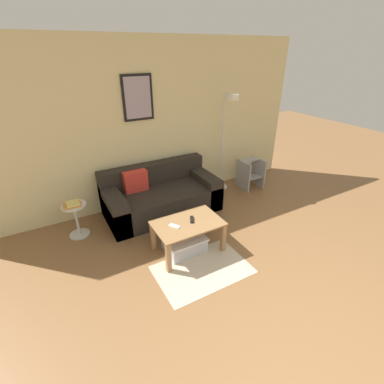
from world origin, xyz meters
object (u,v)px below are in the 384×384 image
object	(u,v)px
couch	(161,196)
book_stack	(72,204)
storage_bin	(184,243)
floor_lamp	(227,135)
side_table	(76,217)
step_stool	(251,173)
coffee_table	(188,228)
remote_control	(192,219)
cell_phone	(174,226)

from	to	relation	value
couch	book_stack	size ratio (longest dim) A/B	7.47
storage_bin	floor_lamp	distance (m)	2.11
couch	storage_bin	distance (m)	1.09
floor_lamp	side_table	bearing A→B (deg)	-176.49
storage_bin	step_stool	distance (m)	2.24
coffee_table	side_table	xyz separation A→B (m)	(-1.18, 1.05, -0.05)
remote_control	step_stool	xyz separation A→B (m)	(1.86, 1.05, -0.15)
side_table	remote_control	bearing A→B (deg)	-39.22
floor_lamp	step_stool	xyz separation A→B (m)	(0.51, -0.14, -0.76)
floor_lamp	remote_control	world-z (taller)	floor_lamp
cell_phone	floor_lamp	bearing A→B (deg)	5.72
couch	remote_control	distance (m)	1.07
book_stack	cell_phone	xyz separation A→B (m)	(1.01, -1.02, -0.08)
coffee_table	book_stack	distance (m)	1.59
storage_bin	book_stack	xyz separation A→B (m)	(-1.15, 1.02, 0.40)
couch	coffee_table	distance (m)	1.09
storage_bin	book_stack	size ratio (longest dim) A/B	2.17
cell_phone	step_stool	xyz separation A→B (m)	(2.11, 1.06, -0.15)
book_stack	cell_phone	distance (m)	1.44
book_stack	step_stool	bearing A→B (deg)	0.73
storage_bin	cell_phone	size ratio (longest dim) A/B	3.65
step_stool	cell_phone	bearing A→B (deg)	-153.26
storage_bin	side_table	distance (m)	1.55
couch	cell_phone	bearing A→B (deg)	-104.59
book_stack	remote_control	world-z (taller)	book_stack
cell_phone	step_stool	distance (m)	2.37
remote_control	cell_phone	xyz separation A→B (m)	(-0.25, -0.01, -0.01)
couch	side_table	size ratio (longest dim) A/B	3.61
coffee_table	cell_phone	xyz separation A→B (m)	(-0.18, 0.01, 0.09)
coffee_table	remote_control	xyz separation A→B (m)	(0.07, 0.02, 0.09)
couch	book_stack	distance (m)	1.32
couch	remote_control	size ratio (longest dim) A/B	11.72
coffee_table	book_stack	xyz separation A→B (m)	(-1.19, 1.03, 0.17)
coffee_table	step_stool	bearing A→B (deg)	29.08
coffee_table	cell_phone	world-z (taller)	cell_phone
couch	side_table	distance (m)	1.28
coffee_table	book_stack	world-z (taller)	book_stack
couch	coffee_table	xyz separation A→B (m)	(-0.10, -1.08, 0.08)
coffee_table	remote_control	size ratio (longest dim) A/B	5.68
coffee_table	book_stack	size ratio (longest dim) A/B	3.62
couch	coffee_table	world-z (taller)	couch
couch	storage_bin	world-z (taller)	couch
remote_control	cell_phone	bearing A→B (deg)	-148.88
cell_phone	coffee_table	bearing A→B (deg)	-34.09
storage_bin	couch	bearing A→B (deg)	82.44
floor_lamp	remote_control	bearing A→B (deg)	-138.75
coffee_table	step_stool	xyz separation A→B (m)	(1.93, 1.07, -0.06)
step_stool	couch	bearing A→B (deg)	179.69
floor_lamp	couch	bearing A→B (deg)	-174.58
book_stack	step_stool	world-z (taller)	book_stack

